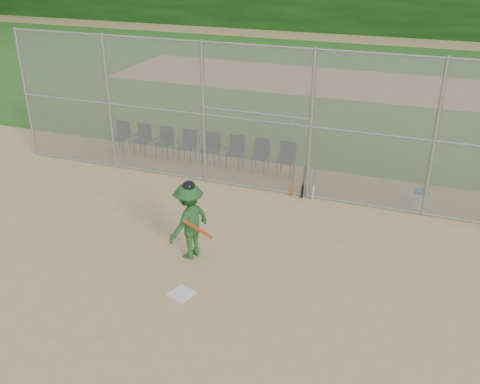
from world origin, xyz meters
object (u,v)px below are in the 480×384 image
(batter_at_plate, at_px, (189,220))
(water_cooler, at_px, (420,198))
(chair_0, at_px, (120,137))
(home_plate, at_px, (181,294))

(batter_at_plate, distance_m, water_cooler, 6.29)
(batter_at_plate, height_order, chair_0, batter_at_plate)
(home_plate, relative_size, batter_at_plate, 0.24)
(home_plate, relative_size, water_cooler, 0.95)
(home_plate, height_order, water_cooler, water_cooler)
(batter_at_plate, bearing_deg, chair_0, 134.15)
(water_cooler, bearing_deg, batter_at_plate, -136.85)
(home_plate, xyz_separation_m, batter_at_plate, (-0.44, 1.35, 0.87))
(home_plate, relative_size, chair_0, 0.46)
(home_plate, bearing_deg, chair_0, 129.82)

